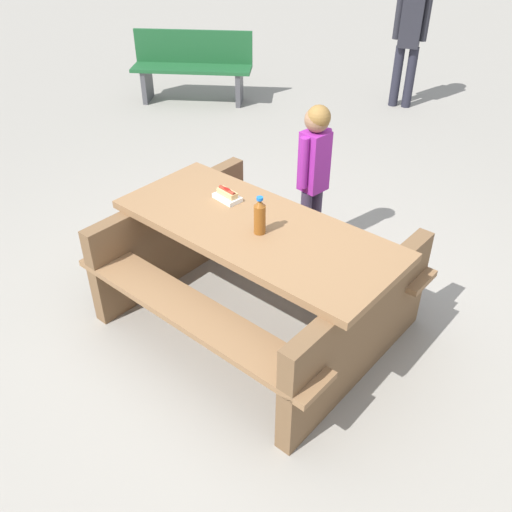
% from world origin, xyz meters
% --- Properties ---
extents(ground_plane, '(30.00, 30.00, 0.00)m').
position_xyz_m(ground_plane, '(0.00, 0.00, 0.00)').
color(ground_plane, gray).
rests_on(ground_plane, ground).
extents(picnic_table, '(2.05, 1.74, 0.75)m').
position_xyz_m(picnic_table, '(0.00, 0.00, 0.44)').
color(picnic_table, olive).
rests_on(picnic_table, ground).
extents(soda_bottle, '(0.07, 0.07, 0.24)m').
position_xyz_m(soda_bottle, '(-0.06, 0.06, 0.86)').
color(soda_bottle, brown).
rests_on(soda_bottle, picnic_table).
extents(hotdog_tray, '(0.21, 0.16, 0.08)m').
position_xyz_m(hotdog_tray, '(0.31, -0.19, 0.78)').
color(hotdog_tray, white).
rests_on(hotdog_tray, picnic_table).
extents(child_in_coat, '(0.22, 0.28, 1.19)m').
position_xyz_m(child_in_coat, '(0.04, -0.96, 0.76)').
color(child_in_coat, '#3F334C').
rests_on(child_in_coat, ground).
extents(park_bench_near, '(1.54, 0.96, 0.85)m').
position_xyz_m(park_bench_near, '(2.78, -3.39, 0.45)').
color(park_bench_near, '#1E592D').
rests_on(park_bench_near, ground).
extents(bystander_adult, '(0.40, 0.27, 1.63)m').
position_xyz_m(bystander_adult, '(0.36, -4.47, 1.04)').
color(bystander_adult, '#262633').
rests_on(bystander_adult, ground).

